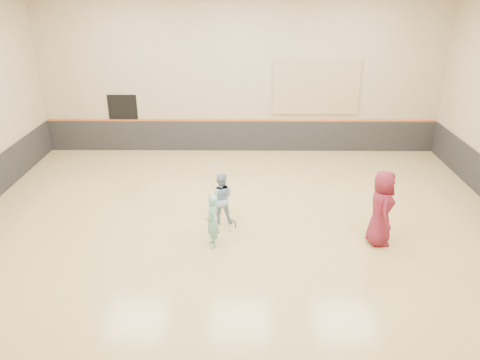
{
  "coord_description": "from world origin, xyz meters",
  "views": [
    {
      "loc": [
        0.13,
        -11.34,
        6.25
      ],
      "look_at": [
        0.02,
        0.4,
        1.15
      ],
      "focal_mm": 35.0,
      "sensor_mm": 36.0,
      "label": 1
    }
  ],
  "objects_px": {
    "young_man": "(381,208)",
    "spare_racket": "(225,189)",
    "girl": "(212,221)",
    "instructor": "(221,198)"
  },
  "relations": [
    {
      "from": "young_man",
      "to": "spare_racket",
      "type": "distance_m",
      "value": 5.17
    },
    {
      "from": "spare_racket",
      "to": "young_man",
      "type": "bearing_deg",
      "value": -37.59
    },
    {
      "from": "young_man",
      "to": "spare_racket",
      "type": "relative_size",
      "value": 2.69
    },
    {
      "from": "girl",
      "to": "spare_racket",
      "type": "bearing_deg",
      "value": 166.28
    },
    {
      "from": "girl",
      "to": "instructor",
      "type": "bearing_deg",
      "value": 162.61
    },
    {
      "from": "young_man",
      "to": "spare_racket",
      "type": "bearing_deg",
      "value": 54.98
    },
    {
      "from": "instructor",
      "to": "spare_racket",
      "type": "bearing_deg",
      "value": -91.95
    },
    {
      "from": "instructor",
      "to": "young_man",
      "type": "xyz_separation_m",
      "value": [
        4.06,
        -1.06,
        0.25
      ]
    },
    {
      "from": "spare_racket",
      "to": "girl",
      "type": "bearing_deg",
      "value": -93.13
    },
    {
      "from": "girl",
      "to": "young_man",
      "type": "xyz_separation_m",
      "value": [
        4.21,
        0.2,
        0.28
      ]
    }
  ]
}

